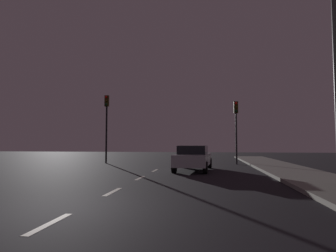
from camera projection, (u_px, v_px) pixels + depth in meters
The scene contains 10 objects.
ground_plane at pixel (143, 177), 13.80m from camera, with size 80.00×80.00×0.00m, color black.
sidewalk_curb_right at pixel (310, 178), 12.78m from camera, with size 3.00×40.00×0.15m, color gray.
lane_stripe_nearest at pixel (50, 223), 5.70m from camera, with size 0.16×1.60×0.01m, color silver.
lane_stripe_second at pixel (113, 192), 9.45m from camera, with size 0.16×1.60×0.01m, color silver.
lane_stripe_third at pixel (140, 178), 13.21m from camera, with size 0.16×1.60×0.01m, color silver.
lane_stripe_fourth at pixel (155, 170), 16.97m from camera, with size 0.16×1.60×0.01m, color silver.
traffic_signal_left at pixel (107, 116), 23.55m from camera, with size 0.32×0.38×5.48m.
traffic_signal_right at pixel (236, 120), 22.12m from camera, with size 0.32×0.38×4.78m.
car_stopped_ahead at pixel (193, 158), 16.97m from camera, with size 2.16×4.68×1.45m.
street_lamp_right at pixel (330, 65), 10.81m from camera, with size 1.58×0.36×7.53m.
Camera 1 is at (3.09, -6.63, 1.57)m, focal length 31.16 mm.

